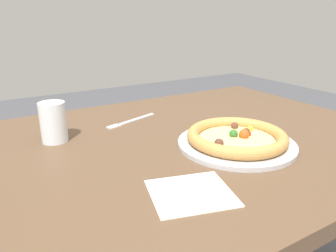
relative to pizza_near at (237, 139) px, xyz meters
The scene contains 5 objects.
dining_table 0.22m from the pizza_near, 141.06° to the left, with size 1.38×0.92×0.75m.
pizza_near is the anchor object (origin of this frame).
water_cup_clear 0.50m from the pizza_near, 144.88° to the left, with size 0.07×0.07×0.11m.
paper_napkin 0.28m from the pizza_near, 150.51° to the right, with size 0.16×0.14×0.00m, color white.
fork 0.37m from the pizza_near, 115.52° to the left, with size 0.20×0.08×0.00m.
Camera 1 is at (-0.43, -0.71, 1.09)m, focal length 34.55 mm.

